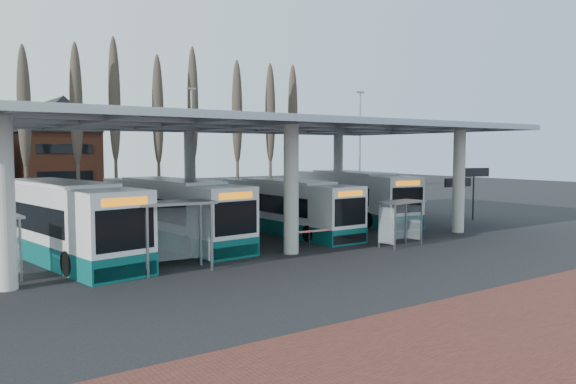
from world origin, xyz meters
TOP-DOWN VIEW (x-y plane):
  - ground at (0.00, 0.00)m, footprint 140.00×140.00m
  - station_canopy at (0.00, 8.00)m, footprint 32.00×16.00m
  - poplar_row at (0.00, 33.00)m, footprint 45.10×1.10m
  - lamp_post_b at (6.00, 26.00)m, footprint 0.80×0.16m
  - lamp_post_c at (20.00, 20.00)m, footprint 0.80×0.16m
  - bus_0 at (-9.18, 7.58)m, footprint 4.59×12.70m
  - bus_1 at (-3.32, 8.72)m, footprint 3.56×12.10m
  - bus_2 at (3.69, 8.25)m, footprint 2.50×11.14m
  - bus_3 at (10.80, 10.54)m, footprint 4.36×12.33m
  - shelter_1 at (-5.99, 2.11)m, footprint 3.13×1.74m
  - shelter_2 at (5.57, 1.04)m, footprint 2.59×1.49m
  - info_sign_0 at (12.88, 3.26)m, footprint 2.10×0.33m
  - info_sign_1 at (17.60, 5.68)m, footprint 2.36×0.80m
  - barrier at (1.71, 3.04)m, footprint 2.02×0.60m

SIDE VIEW (x-z plane):
  - ground at x=0.00m, z-range 0.00..0.00m
  - barrier at x=1.71m, z-range 0.28..1.29m
  - bus_2 at x=3.69m, z-range -0.09..3.00m
  - bus_1 at x=-3.32m, z-range -0.10..3.22m
  - bus_3 at x=10.80m, z-range -0.10..3.26m
  - bus_0 at x=-9.18m, z-range -0.10..3.36m
  - shelter_2 at x=5.57m, z-range 0.52..2.82m
  - shelter_1 at x=-5.99m, z-range 0.64..3.44m
  - info_sign_0 at x=12.88m, z-range 1.06..4.19m
  - info_sign_1 at x=17.60m, z-range 1.22..4.82m
  - lamp_post_b at x=6.00m, z-range 0.25..10.42m
  - lamp_post_c at x=20.00m, z-range 0.25..10.42m
  - station_canopy at x=0.00m, z-range 2.51..8.85m
  - poplar_row at x=0.00m, z-range 1.53..16.03m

